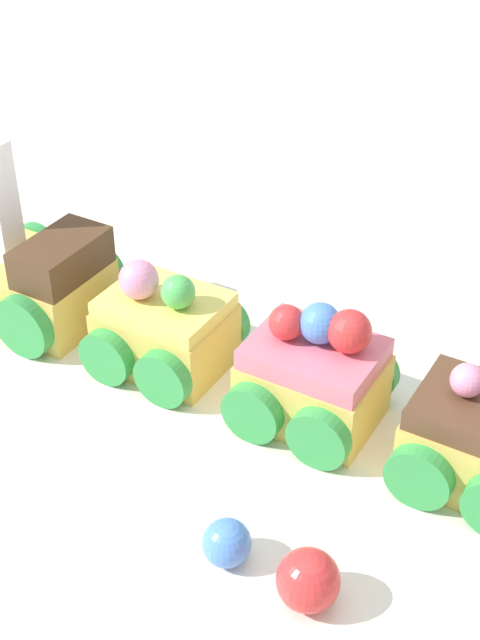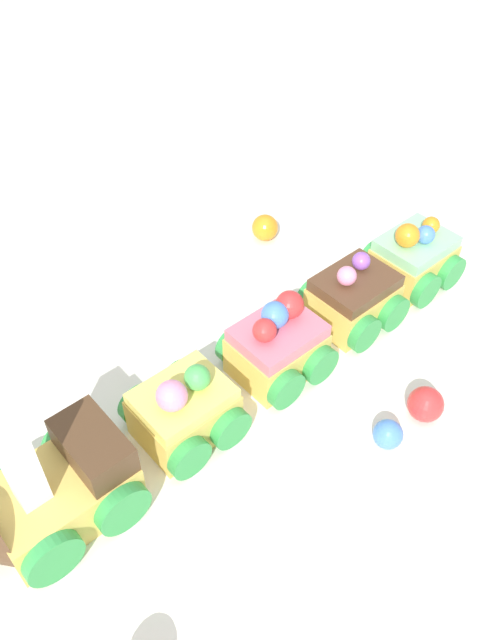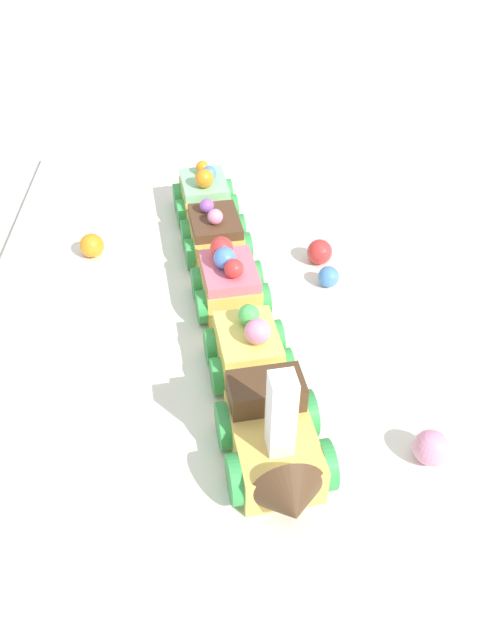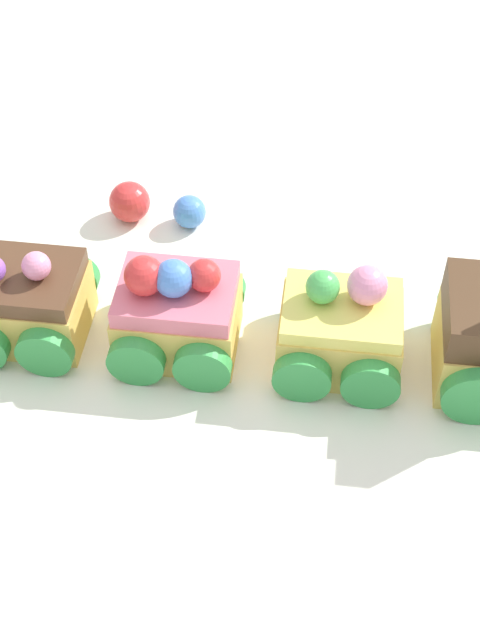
% 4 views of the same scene
% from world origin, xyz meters
% --- Properties ---
extents(ground_plane, '(10.00, 10.00, 0.00)m').
position_xyz_m(ground_plane, '(0.00, 0.00, 0.00)').
color(ground_plane, beige).
extents(display_board, '(0.71, 0.43, 0.01)m').
position_xyz_m(display_board, '(0.00, 0.00, 0.01)').
color(display_board, white).
rests_on(display_board, ground_plane).
extents(cake_train_locomotive, '(0.12, 0.09, 0.11)m').
position_xyz_m(cake_train_locomotive, '(0.16, 0.06, 0.04)').
color(cake_train_locomotive, '#E0BC56').
rests_on(cake_train_locomotive, display_board).
extents(cake_car_lemon, '(0.08, 0.08, 0.07)m').
position_xyz_m(cake_car_lemon, '(0.06, 0.05, 0.04)').
color(cake_car_lemon, '#E0BC56').
rests_on(cake_car_lemon, display_board).
extents(cake_car_strawberry, '(0.08, 0.08, 0.07)m').
position_xyz_m(cake_car_strawberry, '(-0.03, 0.03, 0.04)').
color(cake_car_strawberry, '#E0BC56').
rests_on(cake_car_strawberry, display_board).
extents(cake_car_chocolate, '(0.08, 0.08, 0.06)m').
position_xyz_m(cake_car_chocolate, '(-0.12, 0.02, 0.03)').
color(cake_car_chocolate, '#E0BC56').
rests_on(cake_car_chocolate, display_board).
extents(cake_car_mint, '(0.08, 0.08, 0.07)m').
position_xyz_m(cake_car_mint, '(-0.20, 0.01, 0.04)').
color(cake_car_mint, '#E0BC56').
rests_on(cake_car_mint, display_board).
extents(gumball_red, '(0.03, 0.03, 0.03)m').
position_xyz_m(gumball_red, '(-0.10, 0.13, 0.03)').
color(gumball_red, red).
rests_on(gumball_red, display_board).
extents(gumball_blue, '(0.02, 0.02, 0.02)m').
position_xyz_m(gumball_blue, '(-0.06, 0.13, 0.02)').
color(gumball_blue, '#4C84E0').
rests_on(gumball_blue, display_board).
extents(gumball_orange, '(0.03, 0.03, 0.03)m').
position_xyz_m(gumball_orange, '(-0.12, -0.11, 0.02)').
color(gumball_orange, orange).
rests_on(gumball_orange, display_board).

